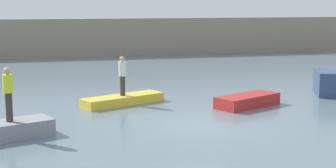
{
  "coord_description": "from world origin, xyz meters",
  "views": [
    {
      "loc": [
        -5.37,
        -16.85,
        4.31
      ],
      "look_at": [
        -0.49,
        3.17,
        0.98
      ],
      "focal_mm": 54.31,
      "sensor_mm": 36.0,
      "label": 1
    }
  ],
  "objects_px": {
    "rowboat_red": "(248,101)",
    "person_hiviz_shirt": "(8,91)",
    "rowboat_yellow": "(123,100)",
    "rowboat_grey": "(10,130)",
    "person_white_shirt": "(122,74)"
  },
  "relations": [
    {
      "from": "rowboat_red",
      "to": "person_hiviz_shirt",
      "type": "bearing_deg",
      "value": 169.68
    },
    {
      "from": "rowboat_yellow",
      "to": "person_hiviz_shirt",
      "type": "relative_size",
      "value": 2.09
    },
    {
      "from": "rowboat_yellow",
      "to": "rowboat_red",
      "type": "distance_m",
      "value": 5.28
    },
    {
      "from": "rowboat_grey",
      "to": "rowboat_yellow",
      "type": "height_order",
      "value": "rowboat_grey"
    },
    {
      "from": "rowboat_red",
      "to": "rowboat_grey",
      "type": "bearing_deg",
      "value": 169.68
    },
    {
      "from": "person_white_shirt",
      "to": "person_hiviz_shirt",
      "type": "distance_m",
      "value": 6.29
    },
    {
      "from": "rowboat_red",
      "to": "person_hiviz_shirt",
      "type": "distance_m",
      "value": 9.84
    },
    {
      "from": "rowboat_yellow",
      "to": "rowboat_grey",
      "type": "bearing_deg",
      "value": -157.89
    },
    {
      "from": "rowboat_yellow",
      "to": "person_white_shirt",
      "type": "bearing_deg",
      "value": 65.75
    },
    {
      "from": "rowboat_yellow",
      "to": "person_white_shirt",
      "type": "relative_size",
      "value": 2.18
    },
    {
      "from": "rowboat_red",
      "to": "person_hiviz_shirt",
      "type": "relative_size",
      "value": 1.68
    },
    {
      "from": "rowboat_red",
      "to": "person_white_shirt",
      "type": "relative_size",
      "value": 1.75
    },
    {
      "from": "rowboat_yellow",
      "to": "person_hiviz_shirt",
      "type": "distance_m",
      "value": 6.43
    },
    {
      "from": "rowboat_grey",
      "to": "person_white_shirt",
      "type": "height_order",
      "value": "person_white_shirt"
    },
    {
      "from": "rowboat_yellow",
      "to": "person_hiviz_shirt",
      "type": "height_order",
      "value": "person_hiviz_shirt"
    }
  ]
}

